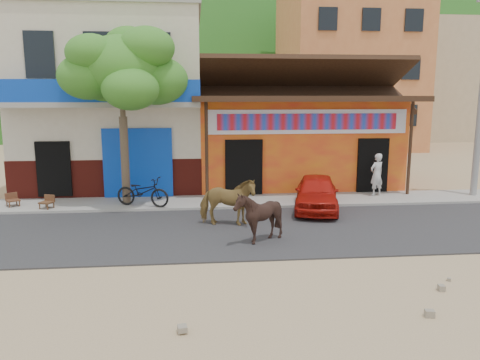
{
  "coord_description": "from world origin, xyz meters",
  "views": [
    {
      "loc": [
        -2.25,
        -10.29,
        3.84
      ],
      "look_at": [
        -0.93,
        3.0,
        1.4
      ],
      "focal_mm": 35.0,
      "sensor_mm": 36.0,
      "label": 1
    }
  ],
  "objects_px": {
    "red_car": "(317,193)",
    "scooter": "(143,192)",
    "cow_dark": "(259,217)",
    "tree": "(123,117)",
    "pedestrian": "(377,175)",
    "cow_tan": "(227,202)",
    "cafe_chair_right": "(12,194)",
    "cafe_chair_left": "(46,196)"
  },
  "relations": [
    {
      "from": "tree",
      "to": "scooter",
      "type": "bearing_deg",
      "value": -34.75
    },
    {
      "from": "pedestrian",
      "to": "cafe_chair_left",
      "type": "xyz_separation_m",
      "value": [
        -11.65,
        -0.89,
        -0.38
      ]
    },
    {
      "from": "cafe_chair_right",
      "to": "cow_tan",
      "type": "bearing_deg",
      "value": -56.82
    },
    {
      "from": "tree",
      "to": "cafe_chair_right",
      "type": "xyz_separation_m",
      "value": [
        -3.78,
        0.01,
        -2.58
      ]
    },
    {
      "from": "tree",
      "to": "cafe_chair_right",
      "type": "bearing_deg",
      "value": 179.91
    },
    {
      "from": "tree",
      "to": "cow_tan",
      "type": "relative_size",
      "value": 3.57
    },
    {
      "from": "red_car",
      "to": "scooter",
      "type": "xyz_separation_m",
      "value": [
        -5.8,
        0.74,
        -0.01
      ]
    },
    {
      "from": "red_car",
      "to": "cafe_chair_left",
      "type": "height_order",
      "value": "red_car"
    },
    {
      "from": "cow_dark",
      "to": "red_car",
      "type": "xyz_separation_m",
      "value": [
        2.41,
        3.29,
        -0.11
      ]
    },
    {
      "from": "red_car",
      "to": "cafe_chair_left",
      "type": "xyz_separation_m",
      "value": [
        -8.95,
        0.73,
        -0.1
      ]
    },
    {
      "from": "cow_dark",
      "to": "red_car",
      "type": "relative_size",
      "value": 0.4
    },
    {
      "from": "cow_tan",
      "to": "pedestrian",
      "type": "xyz_separation_m",
      "value": [
        5.81,
        3.23,
        0.17
      ]
    },
    {
      "from": "scooter",
      "to": "pedestrian",
      "type": "xyz_separation_m",
      "value": [
        8.5,
        0.88,
        0.3
      ]
    },
    {
      "from": "scooter",
      "to": "cafe_chair_right",
      "type": "relative_size",
      "value": 2.26
    },
    {
      "from": "cow_dark",
      "to": "red_car",
      "type": "height_order",
      "value": "cow_dark"
    },
    {
      "from": "tree",
      "to": "scooter",
      "type": "relative_size",
      "value": 3.17
    },
    {
      "from": "scooter",
      "to": "pedestrian",
      "type": "distance_m",
      "value": 8.55
    },
    {
      "from": "tree",
      "to": "cafe_chair_right",
      "type": "distance_m",
      "value": 4.58
    },
    {
      "from": "cow_dark",
      "to": "cafe_chair_right",
      "type": "bearing_deg",
      "value": -110.27
    },
    {
      "from": "tree",
      "to": "cafe_chair_right",
      "type": "height_order",
      "value": "tree"
    },
    {
      "from": "red_car",
      "to": "cafe_chair_left",
      "type": "relative_size",
      "value": 4.19
    },
    {
      "from": "pedestrian",
      "to": "cafe_chair_right",
      "type": "height_order",
      "value": "pedestrian"
    },
    {
      "from": "cow_dark",
      "to": "scooter",
      "type": "xyz_separation_m",
      "value": [
        -3.39,
        4.04,
        -0.11
      ]
    },
    {
      "from": "tree",
      "to": "scooter",
      "type": "height_order",
      "value": "tree"
    },
    {
      "from": "scooter",
      "to": "cafe_chair_left",
      "type": "xyz_separation_m",
      "value": [
        -3.15,
        -0.01,
        -0.09
      ]
    },
    {
      "from": "cow_dark",
      "to": "pedestrian",
      "type": "height_order",
      "value": "pedestrian"
    },
    {
      "from": "red_car",
      "to": "cafe_chair_right",
      "type": "bearing_deg",
      "value": -172.04
    },
    {
      "from": "red_car",
      "to": "cafe_chair_right",
      "type": "relative_size",
      "value": 4.11
    },
    {
      "from": "pedestrian",
      "to": "cow_tan",
      "type": "bearing_deg",
      "value": 6.14
    },
    {
      "from": "cafe_chair_right",
      "to": "cow_dark",
      "type": "bearing_deg",
      "value": -65.23
    },
    {
      "from": "tree",
      "to": "cafe_chair_left",
      "type": "xyz_separation_m",
      "value": [
        -2.55,
        -0.43,
        -2.59
      ]
    },
    {
      "from": "cow_tan",
      "to": "red_car",
      "type": "xyz_separation_m",
      "value": [
        3.1,
        1.61,
        -0.12
      ]
    },
    {
      "from": "cow_dark",
      "to": "cafe_chair_right",
      "type": "relative_size",
      "value": 1.65
    },
    {
      "from": "cafe_chair_left",
      "to": "red_car",
      "type": "bearing_deg",
      "value": 17.28
    },
    {
      "from": "cow_dark",
      "to": "scooter",
      "type": "relative_size",
      "value": 0.73
    },
    {
      "from": "scooter",
      "to": "pedestrian",
      "type": "height_order",
      "value": "pedestrian"
    },
    {
      "from": "cow_tan",
      "to": "cafe_chair_right",
      "type": "distance_m",
      "value": 7.6
    },
    {
      "from": "scooter",
      "to": "cafe_chair_right",
      "type": "bearing_deg",
      "value": 105.63
    },
    {
      "from": "tree",
      "to": "cow_tan",
      "type": "height_order",
      "value": "tree"
    },
    {
      "from": "cow_dark",
      "to": "scooter",
      "type": "height_order",
      "value": "cow_dark"
    },
    {
      "from": "cow_tan",
      "to": "cafe_chair_left",
      "type": "height_order",
      "value": "cow_tan"
    },
    {
      "from": "cow_dark",
      "to": "cafe_chair_right",
      "type": "distance_m",
      "value": 8.96
    }
  ]
}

